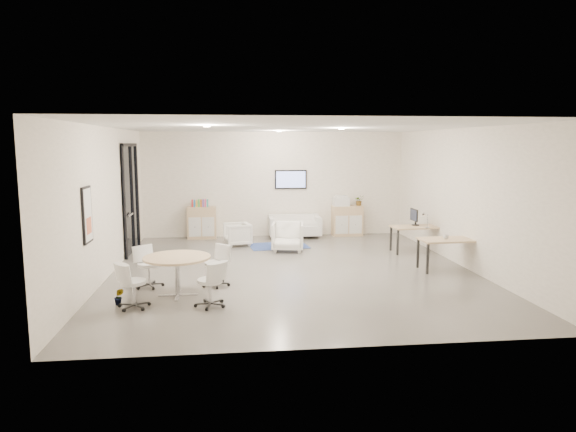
{
  "coord_description": "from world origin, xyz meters",
  "views": [
    {
      "loc": [
        -1.37,
        -11.23,
        2.83
      ],
      "look_at": [
        -0.05,
        0.4,
        1.19
      ],
      "focal_mm": 32.0,
      "sensor_mm": 36.0,
      "label": 1
    }
  ],
  "objects_px": {
    "desk_front": "(450,242)",
    "sideboard_right": "(347,221)",
    "loveseat": "(294,227)",
    "armchair_right": "(288,235)",
    "round_table": "(177,261)",
    "desk_rear": "(417,229)",
    "sideboard_left": "(202,223)",
    "armchair_left": "(237,233)"
  },
  "relations": [
    {
      "from": "desk_front",
      "to": "sideboard_right",
      "type": "bearing_deg",
      "value": 103.58
    },
    {
      "from": "loveseat",
      "to": "armchair_right",
      "type": "xyz_separation_m",
      "value": [
        -0.43,
        -1.96,
        0.11
      ]
    },
    {
      "from": "armchair_right",
      "to": "round_table",
      "type": "distance_m",
      "value": 4.61
    },
    {
      "from": "desk_rear",
      "to": "loveseat",
      "type": "bearing_deg",
      "value": 135.27
    },
    {
      "from": "sideboard_left",
      "to": "desk_front",
      "type": "xyz_separation_m",
      "value": [
        5.78,
        -4.62,
        0.17
      ]
    },
    {
      "from": "armchair_right",
      "to": "round_table",
      "type": "bearing_deg",
      "value": -114.12
    },
    {
      "from": "loveseat",
      "to": "desk_rear",
      "type": "bearing_deg",
      "value": -41.35
    },
    {
      "from": "armchair_right",
      "to": "sideboard_left",
      "type": "bearing_deg",
      "value": 147.33
    },
    {
      "from": "desk_rear",
      "to": "desk_front",
      "type": "height_order",
      "value": "desk_front"
    },
    {
      "from": "round_table",
      "to": "sideboard_right",
      "type": "bearing_deg",
      "value": 52.25
    },
    {
      "from": "armchair_left",
      "to": "desk_front",
      "type": "height_order",
      "value": "desk_front"
    },
    {
      "from": "sideboard_left",
      "to": "desk_front",
      "type": "height_order",
      "value": "sideboard_left"
    },
    {
      "from": "armchair_left",
      "to": "desk_front",
      "type": "bearing_deg",
      "value": 42.2
    },
    {
      "from": "round_table",
      "to": "loveseat",
      "type": "bearing_deg",
      "value": 63.15
    },
    {
      "from": "desk_front",
      "to": "round_table",
      "type": "bearing_deg",
      "value": -169.39
    },
    {
      "from": "sideboard_right",
      "to": "loveseat",
      "type": "distance_m",
      "value": 1.68
    },
    {
      "from": "sideboard_left",
      "to": "armchair_left",
      "type": "distance_m",
      "value": 1.61
    },
    {
      "from": "armchair_left",
      "to": "desk_rear",
      "type": "xyz_separation_m",
      "value": [
        4.69,
        -1.44,
        0.27
      ]
    },
    {
      "from": "sideboard_right",
      "to": "desk_front",
      "type": "xyz_separation_m",
      "value": [
        1.31,
        -4.61,
        0.18
      ]
    },
    {
      "from": "loveseat",
      "to": "armchair_right",
      "type": "height_order",
      "value": "armchair_right"
    },
    {
      "from": "sideboard_right",
      "to": "round_table",
      "type": "distance_m",
      "value": 7.54
    },
    {
      "from": "armchair_left",
      "to": "armchair_right",
      "type": "relative_size",
      "value": 0.83
    },
    {
      "from": "sideboard_right",
      "to": "armchair_right",
      "type": "height_order",
      "value": "sideboard_right"
    },
    {
      "from": "sideboard_left",
      "to": "desk_rear",
      "type": "xyz_separation_m",
      "value": [
        5.74,
        -2.66,
        0.14
      ]
    },
    {
      "from": "sideboard_left",
      "to": "desk_front",
      "type": "distance_m",
      "value": 7.4
    },
    {
      "from": "sideboard_right",
      "to": "loveseat",
      "type": "bearing_deg",
      "value": -175.12
    },
    {
      "from": "sideboard_left",
      "to": "round_table",
      "type": "relative_size",
      "value": 0.77
    },
    {
      "from": "desk_rear",
      "to": "armchair_right",
      "type": "bearing_deg",
      "value": 166.52
    },
    {
      "from": "desk_rear",
      "to": "round_table",
      "type": "relative_size",
      "value": 1.11
    },
    {
      "from": "round_table",
      "to": "desk_front",
      "type": "bearing_deg",
      "value": 12.83
    },
    {
      "from": "armchair_right",
      "to": "desk_rear",
      "type": "bearing_deg",
      "value": -0.34
    },
    {
      "from": "desk_front",
      "to": "desk_rear",
      "type": "bearing_deg",
      "value": 88.91
    },
    {
      "from": "sideboard_left",
      "to": "round_table",
      "type": "distance_m",
      "value": 5.97
    },
    {
      "from": "armchair_left",
      "to": "desk_rear",
      "type": "relative_size",
      "value": 0.51
    },
    {
      "from": "sideboard_left",
      "to": "armchair_left",
      "type": "height_order",
      "value": "sideboard_left"
    },
    {
      "from": "desk_front",
      "to": "loveseat",
      "type": "bearing_deg",
      "value": 121.44
    },
    {
      "from": "desk_rear",
      "to": "desk_front",
      "type": "distance_m",
      "value": 1.95
    },
    {
      "from": "armchair_right",
      "to": "desk_rear",
      "type": "distance_m",
      "value": 3.42
    },
    {
      "from": "armchair_left",
      "to": "armchair_right",
      "type": "distance_m",
      "value": 1.6
    },
    {
      "from": "sideboard_left",
      "to": "armchair_right",
      "type": "distance_m",
      "value": 3.18
    },
    {
      "from": "loveseat",
      "to": "armchair_left",
      "type": "xyz_separation_m",
      "value": [
        -1.75,
        -1.07,
        0.03
      ]
    },
    {
      "from": "sideboard_right",
      "to": "round_table",
      "type": "relative_size",
      "value": 0.75
    }
  ]
}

